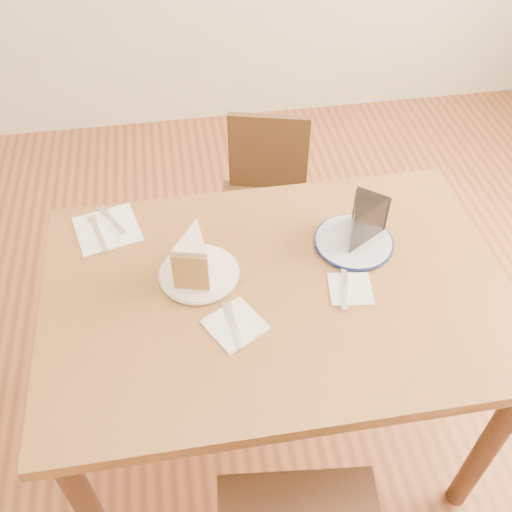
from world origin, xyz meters
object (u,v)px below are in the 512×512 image
at_px(plate_navy, 353,242).
at_px(chocolate_cake, 361,225).
at_px(chair_far, 265,204).
at_px(table, 276,310).
at_px(plate_cream, 199,274).
at_px(carrot_cake, 195,254).

distance_m(plate_navy, chocolate_cake, 0.06).
xyz_separation_m(chair_far, chocolate_cake, (0.15, -0.59, 0.41)).
bearing_deg(chair_far, table, 97.14).
xyz_separation_m(table, plate_cream, (-0.19, 0.07, 0.10)).
bearing_deg(plate_navy, carrot_cake, -175.15).
bearing_deg(table, carrot_cake, 157.03).
bearing_deg(chair_far, plate_navy, 118.33).
xyz_separation_m(plate_cream, carrot_cake, (-0.01, 0.01, 0.06)).
bearing_deg(carrot_cake, table, -8.63).
relative_size(table, chair_far, 1.64).
relative_size(chair_far, chocolate_cake, 5.45).
relative_size(carrot_cake, chocolate_cake, 0.91).
xyz_separation_m(table, chocolate_cake, (0.25, 0.13, 0.16)).
xyz_separation_m(plate_navy, carrot_cake, (-0.44, -0.04, 0.06)).
height_order(chair_far, carrot_cake, carrot_cake).
distance_m(table, carrot_cake, 0.27).
xyz_separation_m(table, carrot_cake, (-0.20, 0.08, 0.17)).
bearing_deg(plate_cream, plate_navy, 6.49).
height_order(table, plate_cream, plate_cream).
bearing_deg(plate_navy, plate_cream, -173.51).
distance_m(table, plate_navy, 0.29).
relative_size(plate_cream, plate_navy, 0.96).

